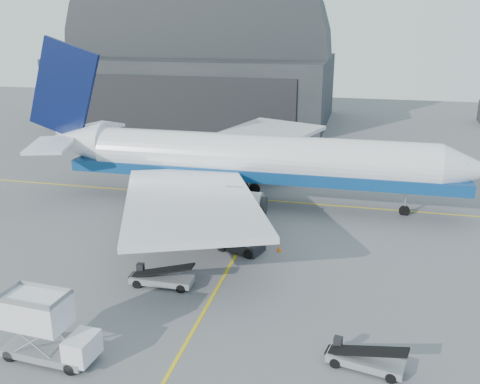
% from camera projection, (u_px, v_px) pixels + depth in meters
% --- Properties ---
extents(ground, '(200.00, 200.00, 0.00)m').
position_uv_depth(ground, '(219.00, 285.00, 40.35)').
color(ground, '#565659').
rests_on(ground, ground).
extents(taxi_lines, '(80.00, 42.12, 0.02)m').
position_uv_depth(taxi_lines, '(253.00, 224.00, 52.05)').
color(taxi_lines, gold).
rests_on(taxi_lines, ground).
extents(hangar, '(50.00, 28.30, 28.00)m').
position_uv_depth(hangar, '(197.00, 69.00, 102.13)').
color(hangar, black).
rests_on(hangar, ground).
extents(airliner, '(49.73, 48.22, 17.45)m').
position_uv_depth(airliner, '(243.00, 159.00, 56.70)').
color(airliner, white).
rests_on(airliner, ground).
extents(catering_truck, '(5.95, 2.61, 3.99)m').
position_uv_depth(catering_truck, '(45.00, 328.00, 31.19)').
color(catering_truck, gray).
rests_on(catering_truck, ground).
extents(pushback_tug, '(4.27, 3.24, 1.76)m').
position_uv_depth(pushback_tug, '(242.00, 244.00, 46.05)').
color(pushback_tug, black).
rests_on(pushback_tug, ground).
extents(belt_loader_a, '(5.04, 1.85, 1.92)m').
position_uv_depth(belt_loader_a, '(161.00, 278.00, 40.19)').
color(belt_loader_a, gray).
rests_on(belt_loader_a, ground).
extents(belt_loader_b, '(4.75, 2.38, 1.77)m').
position_uv_depth(belt_loader_b, '(364.00, 359.00, 30.77)').
color(belt_loader_b, gray).
rests_on(belt_loader_b, ground).
extents(traffic_cone, '(0.38, 0.38, 0.55)m').
position_uv_depth(traffic_cone, '(279.00, 249.00, 46.06)').
color(traffic_cone, '#E65A07').
rests_on(traffic_cone, ground).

